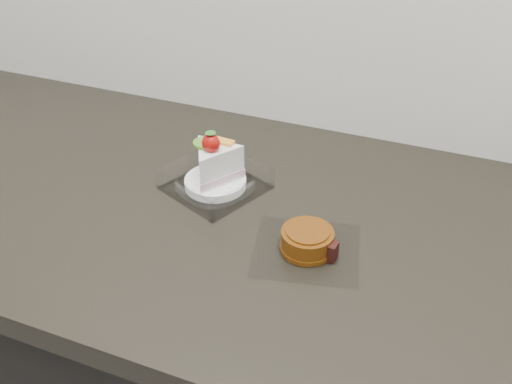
# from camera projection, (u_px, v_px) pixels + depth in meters

# --- Properties ---
(cake_tray) EXTENTS (0.18, 0.18, 0.11)m
(cake_tray) POSITION_uv_depth(u_px,v_px,m) (215.00, 173.00, 0.94)
(cake_tray) COLOR white
(cake_tray) RESTS_ON counter
(mooncake_wrap) EXTENTS (0.18, 0.17, 0.04)m
(mooncake_wrap) POSITION_uv_depth(u_px,v_px,m) (308.00, 242.00, 0.82)
(mooncake_wrap) COLOR white
(mooncake_wrap) RESTS_ON counter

